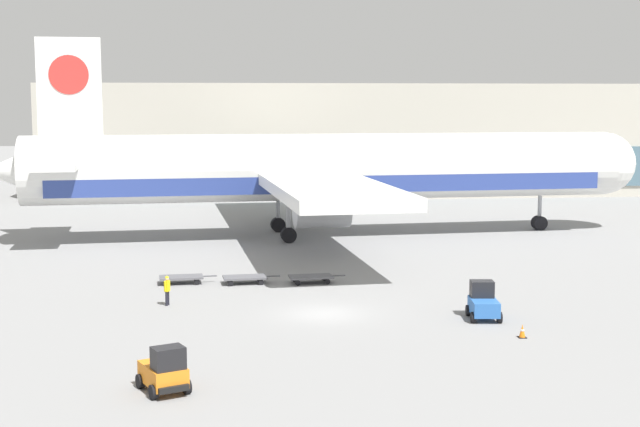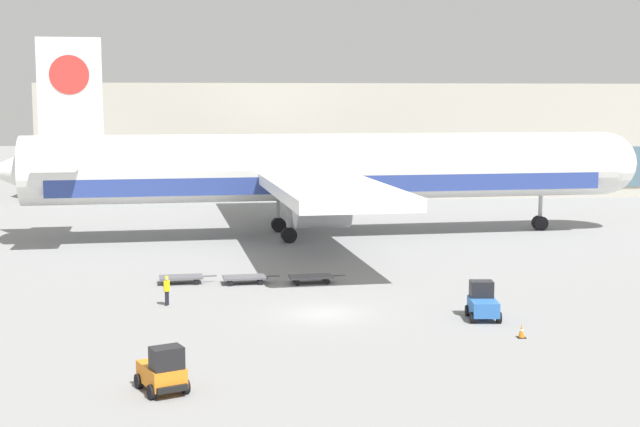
{
  "view_description": "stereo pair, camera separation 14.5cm",
  "coord_description": "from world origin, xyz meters",
  "px_view_note": "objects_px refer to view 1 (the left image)",
  "views": [
    {
      "loc": [
        -4.72,
        -48.22,
        11.68
      ],
      "look_at": [
        1.01,
        13.14,
        4.0
      ],
      "focal_mm": 50.0,
      "sensor_mm": 36.0,
      "label": 1
    },
    {
      "loc": [
        -4.58,
        -48.23,
        11.68
      ],
      "look_at": [
        1.01,
        13.14,
        4.0
      ],
      "focal_mm": 50.0,
      "sensor_mm": 36.0,
      "label": 2
    }
  ],
  "objects_px": {
    "baggage_dolly_second": "(245,278)",
    "baggage_tug_mid": "(483,303)",
    "baggage_tug_foreground": "(165,371)",
    "airplane_main": "(321,170)",
    "baggage_dolly_third": "(311,277)",
    "baggage_dolly_lead": "(181,278)",
    "ground_crew_far": "(167,288)",
    "traffic_cone_near": "(522,331)"
  },
  "relations": [
    {
      "from": "baggage_dolly_lead",
      "to": "baggage_dolly_third",
      "type": "xyz_separation_m",
      "value": [
        8.41,
        -0.63,
        0.0
      ]
    },
    {
      "from": "baggage_dolly_lead",
      "to": "traffic_cone_near",
      "type": "relative_size",
      "value": 5.51
    },
    {
      "from": "baggage_dolly_lead",
      "to": "ground_crew_far",
      "type": "xyz_separation_m",
      "value": [
        -0.43,
        -6.3,
        0.63
      ]
    },
    {
      "from": "ground_crew_far",
      "to": "baggage_dolly_second",
      "type": "bearing_deg",
      "value": -14.26
    },
    {
      "from": "baggage_tug_foreground",
      "to": "airplane_main",
      "type": "bearing_deg",
      "value": 141.62
    },
    {
      "from": "baggage_tug_mid",
      "to": "traffic_cone_near",
      "type": "distance_m",
      "value": 4.22
    },
    {
      "from": "baggage_dolly_second",
      "to": "baggage_tug_mid",
      "type": "bearing_deg",
      "value": -45.61
    },
    {
      "from": "baggage_dolly_third",
      "to": "ground_crew_far",
      "type": "xyz_separation_m",
      "value": [
        -8.85,
        -5.67,
        0.63
      ]
    },
    {
      "from": "ground_crew_far",
      "to": "traffic_cone_near",
      "type": "distance_m",
      "value": 20.3
    },
    {
      "from": "baggage_tug_mid",
      "to": "baggage_dolly_lead",
      "type": "xyz_separation_m",
      "value": [
        -16.94,
        11.09,
        -0.49
      ]
    },
    {
      "from": "baggage_dolly_second",
      "to": "baggage_dolly_third",
      "type": "bearing_deg",
      "value": -8.64
    },
    {
      "from": "baggage_tug_foreground",
      "to": "baggage_tug_mid",
      "type": "relative_size",
      "value": 1.09
    },
    {
      "from": "baggage_tug_foreground",
      "to": "baggage_dolly_second",
      "type": "distance_m",
      "value": 21.92
    },
    {
      "from": "airplane_main",
      "to": "traffic_cone_near",
      "type": "relative_size",
      "value": 85.04
    },
    {
      "from": "airplane_main",
      "to": "baggage_tug_foreground",
      "type": "relative_size",
      "value": 20.74
    },
    {
      "from": "baggage_tug_foreground",
      "to": "traffic_cone_near",
      "type": "relative_size",
      "value": 4.1
    },
    {
      "from": "airplane_main",
      "to": "ground_crew_far",
      "type": "distance_m",
      "value": 28.96
    },
    {
      "from": "baggage_tug_foreground",
      "to": "baggage_dolly_third",
      "type": "distance_m",
      "value": 22.79
    },
    {
      "from": "baggage_tug_foreground",
      "to": "ground_crew_far",
      "type": "distance_m",
      "value": 15.8
    },
    {
      "from": "baggage_tug_foreground",
      "to": "ground_crew_far",
      "type": "height_order",
      "value": "baggage_tug_foreground"
    },
    {
      "from": "baggage_dolly_third",
      "to": "baggage_dolly_lead",
      "type": "bearing_deg",
      "value": 169.92
    },
    {
      "from": "baggage_tug_foreground",
      "to": "baggage_dolly_lead",
      "type": "distance_m",
      "value": 22.07
    },
    {
      "from": "baggage_tug_foreground",
      "to": "ground_crew_far",
      "type": "xyz_separation_m",
      "value": [
        -1.09,
        15.76,
        0.15
      ]
    },
    {
      "from": "baggage_dolly_second",
      "to": "ground_crew_far",
      "type": "relative_size",
      "value": 2.16
    },
    {
      "from": "baggage_tug_mid",
      "to": "baggage_dolly_second",
      "type": "xyz_separation_m",
      "value": [
        -12.81,
        10.68,
        -0.49
      ]
    },
    {
      "from": "baggage_tug_mid",
      "to": "baggage_dolly_second",
      "type": "height_order",
      "value": "baggage_tug_mid"
    },
    {
      "from": "airplane_main",
      "to": "baggage_tug_mid",
      "type": "distance_m",
      "value": 31.93
    },
    {
      "from": "baggage_tug_foreground",
      "to": "baggage_dolly_lead",
      "type": "xyz_separation_m",
      "value": [
        -0.66,
        22.06,
        -0.49
      ]
    },
    {
      "from": "airplane_main",
      "to": "baggage_dolly_second",
      "type": "xyz_separation_m",
      "value": [
        -6.86,
        -20.3,
        -5.45
      ]
    },
    {
      "from": "baggage_tug_mid",
      "to": "ground_crew_far",
      "type": "xyz_separation_m",
      "value": [
        -17.37,
        4.8,
        0.15
      ]
    },
    {
      "from": "airplane_main",
      "to": "baggage_dolly_lead",
      "type": "relative_size",
      "value": 15.44
    },
    {
      "from": "baggage_tug_mid",
      "to": "baggage_dolly_second",
      "type": "relative_size",
      "value": 0.68
    },
    {
      "from": "baggage_dolly_lead",
      "to": "traffic_cone_near",
      "type": "height_order",
      "value": "traffic_cone_near"
    },
    {
      "from": "baggage_dolly_second",
      "to": "baggage_dolly_third",
      "type": "height_order",
      "value": "same"
    },
    {
      "from": "baggage_dolly_lead",
      "to": "traffic_cone_near",
      "type": "bearing_deg",
      "value": -46.26
    },
    {
      "from": "baggage_tug_foreground",
      "to": "baggage_tug_mid",
      "type": "height_order",
      "value": "same"
    },
    {
      "from": "airplane_main",
      "to": "baggage_dolly_third",
      "type": "distance_m",
      "value": 21.38
    },
    {
      "from": "baggage_tug_foreground",
      "to": "baggage_dolly_lead",
      "type": "height_order",
      "value": "baggage_tug_foreground"
    },
    {
      "from": "airplane_main",
      "to": "baggage_tug_mid",
      "type": "bearing_deg",
      "value": -84.35
    },
    {
      "from": "airplane_main",
      "to": "baggage_dolly_lead",
      "type": "distance_m",
      "value": 23.36
    },
    {
      "from": "baggage_tug_mid",
      "to": "traffic_cone_near",
      "type": "bearing_deg",
      "value": -162.75
    },
    {
      "from": "ground_crew_far",
      "to": "baggage_tug_foreground",
      "type": "bearing_deg",
      "value": -152.52
    }
  ]
}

